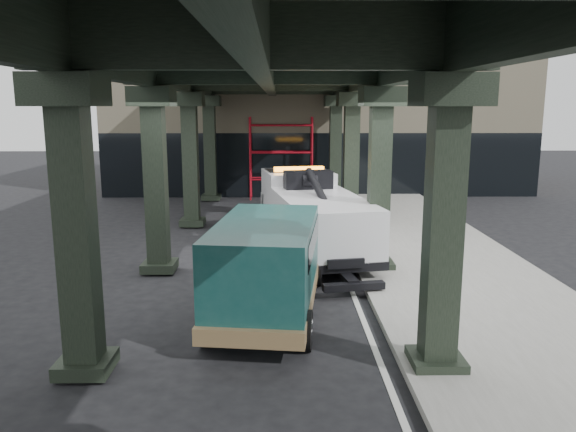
{
  "coord_description": "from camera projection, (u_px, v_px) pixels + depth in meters",
  "views": [
    {
      "loc": [
        -0.09,
        -12.96,
        4.5
      ],
      "look_at": [
        0.13,
        1.34,
        1.7
      ],
      "focal_mm": 35.0,
      "sensor_mm": 36.0,
      "label": 1
    }
  ],
  "objects": [
    {
      "name": "lane_stripe",
      "position": [
        344.0,
        271.0,
        15.57
      ],
      "size": [
        0.12,
        38.0,
        0.01
      ],
      "primitive_type": "cube",
      "color": "silver",
      "rests_on": "ground"
    },
    {
      "name": "sidewalk",
      "position": [
        444.0,
        268.0,
        15.6
      ],
      "size": [
        5.0,
        40.0,
        0.15
      ],
      "primitive_type": "cube",
      "color": "gray",
      "rests_on": "ground"
    },
    {
      "name": "tow_truck",
      "position": [
        310.0,
        211.0,
        17.65
      ],
      "size": [
        3.45,
        8.19,
        2.61
      ],
      "rotation": [
        0.0,
        0.0,
        0.17
      ],
      "color": "black",
      "rests_on": "ground"
    },
    {
      "name": "towed_van",
      "position": [
        268.0,
        264.0,
        12.07
      ],
      "size": [
        2.67,
        5.52,
        2.16
      ],
      "rotation": [
        0.0,
        0.0,
        -0.12
      ],
      "color": "#113D3B",
      "rests_on": "ground"
    },
    {
      "name": "building",
      "position": [
        315.0,
        115.0,
        32.47
      ],
      "size": [
        22.0,
        10.0,
        8.0
      ],
      "primitive_type": "cube",
      "color": "#C6B793",
      "rests_on": "ground"
    },
    {
      "name": "ground",
      "position": [
        283.0,
        295.0,
        13.58
      ],
      "size": [
        90.0,
        90.0,
        0.0
      ],
      "primitive_type": "plane",
      "color": "black",
      "rests_on": "ground"
    },
    {
      "name": "viaduct",
      "position": [
        267.0,
        68.0,
        14.49
      ],
      "size": [
        7.4,
        32.0,
        6.4
      ],
      "color": "black",
      "rests_on": "ground"
    },
    {
      "name": "scaffolding",
      "position": [
        281.0,
        156.0,
        27.54
      ],
      "size": [
        3.08,
        0.88,
        4.0
      ],
      "color": "#AC0D1B",
      "rests_on": "ground"
    }
  ]
}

